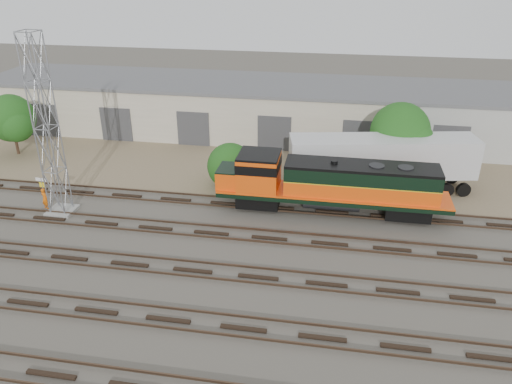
% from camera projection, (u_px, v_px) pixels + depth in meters
% --- Properties ---
extents(ground, '(140.00, 140.00, 0.00)m').
position_uv_depth(ground, '(206.00, 245.00, 32.65)').
color(ground, '#47423A').
rests_on(ground, ground).
extents(dirt_strip, '(80.00, 16.00, 0.02)m').
position_uv_depth(dirt_strip, '(248.00, 160.00, 45.95)').
color(dirt_strip, '#726047').
rests_on(dirt_strip, ground).
extents(tracks, '(80.00, 20.40, 0.28)m').
position_uv_depth(tracks, '(193.00, 270.00, 29.96)').
color(tracks, black).
rests_on(tracks, ground).
extents(warehouse, '(58.40, 10.40, 5.30)m').
position_uv_depth(warehouse, '(262.00, 108.00, 51.87)').
color(warehouse, beige).
rests_on(warehouse, ground).
extents(locomotive, '(16.69, 2.93, 4.01)m').
position_uv_depth(locomotive, '(329.00, 184.00, 35.80)').
color(locomotive, black).
rests_on(locomotive, tracks).
extents(signal_tower, '(1.90, 1.90, 12.87)m').
position_uv_depth(signal_tower, '(47.00, 131.00, 34.15)').
color(signal_tower, gray).
rests_on(signal_tower, ground).
extents(sign_post, '(0.96, 0.13, 2.34)m').
position_uv_depth(sign_post, '(43.00, 186.00, 37.01)').
color(sign_post, gray).
rests_on(sign_post, ground).
extents(worker, '(0.70, 0.59, 1.64)m').
position_uv_depth(worker, '(45.00, 198.00, 37.02)').
color(worker, '#DF5F0C').
rests_on(worker, ground).
extents(semi_trailer, '(14.72, 5.58, 4.44)m').
position_uv_depth(semi_trailer, '(387.00, 158.00, 39.00)').
color(semi_trailer, beige).
rests_on(semi_trailer, ground).
extents(dumpster_blue, '(1.82, 1.74, 1.50)m').
position_uv_depth(dumpster_blue, '(428.00, 160.00, 44.06)').
color(dumpster_blue, navy).
rests_on(dumpster_blue, ground).
extents(dumpster_red, '(1.64, 1.56, 1.40)m').
position_uv_depth(dumpster_red, '(452.00, 153.00, 45.60)').
color(dumpster_red, maroon).
rests_on(dumpster_red, ground).
extents(tree_west, '(4.58, 4.36, 5.71)m').
position_uv_depth(tree_west, '(12.00, 120.00, 45.76)').
color(tree_west, '#382619').
rests_on(tree_west, ground).
extents(tree_mid, '(3.96, 3.77, 3.77)m').
position_uv_depth(tree_mid, '(232.00, 168.00, 40.33)').
color(tree_mid, '#382619').
rests_on(tree_mid, ground).
extents(tree_east, '(5.07, 4.83, 6.52)m').
position_uv_depth(tree_east, '(403.00, 134.00, 40.47)').
color(tree_east, '#382619').
rests_on(tree_east, ground).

